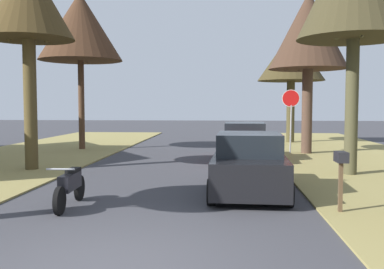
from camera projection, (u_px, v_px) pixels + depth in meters
name	position (u px, v px, depth m)	size (l,w,h in m)	color
ground_plane	(111.00, 268.00, 6.23)	(120.00, 120.00, 0.00)	#38383D
stop_sign_far	(291.00, 107.00, 20.51)	(0.81, 0.36, 2.97)	#9EA0A5
street_tree_right_mid_b	(308.00, 32.00, 20.29)	(3.62, 3.62, 7.45)	#4B372A
street_tree_right_far	(291.00, 58.00, 26.49)	(4.02, 4.02, 6.62)	#463F23
street_tree_left_mid_a	(28.00, 2.00, 15.14)	(3.13, 3.13, 7.31)	#4F4123
street_tree_left_mid_b	(80.00, 27.00, 22.28)	(4.22, 4.22, 7.94)	#4D3423
parked_sedan_black	(249.00, 165.00, 11.59)	(2.08, 4.46, 1.57)	black
parked_sedan_red	(245.00, 143.00, 18.45)	(2.08, 4.46, 1.57)	red
parked_motorcycle	(70.00, 186.00, 9.93)	(0.60, 2.05, 0.97)	black
curbside_mailbox	(341.00, 164.00, 9.25)	(0.22, 0.44, 1.27)	brown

